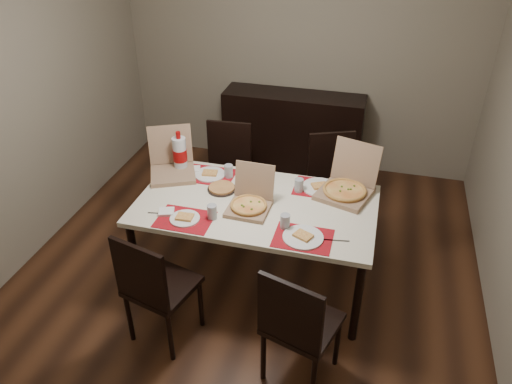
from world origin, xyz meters
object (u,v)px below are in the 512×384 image
chair_near_left (155,286)px  chair_far_left (227,168)px  chair_far_right (333,180)px  pizza_box_center (250,202)px  sideboard (292,133)px  dip_bowl (265,191)px  chair_near_right (298,324)px  soda_bottle (180,154)px  dining_table (256,210)px

chair_near_left → chair_far_left: (-0.02, 1.66, 0.00)m
chair_far_right → pizza_box_center: size_ratio=2.68×
sideboard → dip_bowl: sideboard is taller
chair_near_right → chair_far_left: size_ratio=1.00×
chair_near_left → dip_bowl: 1.12m
dip_bowl → soda_bottle: 0.80m
chair_near_right → dip_bowl: size_ratio=8.48×
dining_table → soda_bottle: (-0.74, 0.33, 0.21)m
dining_table → chair_near_right: (0.50, -0.89, -0.17)m
chair_near_right → chair_far_right: size_ratio=1.00×
dining_table → soda_bottle: size_ratio=5.14×
sideboard → chair_near_left: bearing=-98.7°
chair_far_left → pizza_box_center: bearing=-62.6°
dip_bowl → soda_bottle: soda_bottle is taller
dining_table → pizza_box_center: size_ratio=5.19×
chair_far_left → soda_bottle: size_ratio=2.66×
pizza_box_center → chair_near_right: bearing=-57.0°
dining_table → chair_far_left: size_ratio=1.94×
chair_near_left → dip_bowl: (0.53, 0.96, 0.25)m
chair_near_right → soda_bottle: size_ratio=2.66×
chair_far_left → dip_bowl: (0.55, -0.70, 0.25)m
pizza_box_center → sideboard: bearing=91.7°
dining_table → soda_bottle: soda_bottle is taller
chair_far_left → dip_bowl: size_ratio=8.48×
dip_bowl → chair_far_left: bearing=127.9°
dining_table → chair_near_left: (-0.49, -0.80, -0.17)m
sideboard → dining_table: 1.90m
chair_near_right → soda_bottle: bearing=135.5°
sideboard → soda_bottle: size_ratio=4.29×
chair_near_right → chair_far_left: (-1.02, 1.75, 0.00)m
chair_near_left → dip_bowl: bearing=61.3°
chair_near_left → soda_bottle: soda_bottle is taller
sideboard → chair_far_right: 1.15m
chair_far_left → chair_far_right: (1.00, 0.03, 0.00)m
chair_near_right → dip_bowl: 1.18m
pizza_box_center → soda_bottle: soda_bottle is taller
chair_far_left → dip_bowl: 0.92m
dining_table → chair_near_left: size_ratio=1.94×
chair_near_left → chair_far_right: size_ratio=1.00×
chair_far_right → chair_far_left: bearing=-178.3°
sideboard → dip_bowl: 1.76m
chair_far_left → chair_far_right: size_ratio=1.00×
sideboard → pizza_box_center: bearing=-88.3°
chair_far_right → dip_bowl: 0.90m
soda_bottle → pizza_box_center: bearing=-29.6°
chair_far_left → pizza_box_center: pizza_box_center is taller
dining_table → soda_bottle: 0.84m
chair_far_left → soda_bottle: bearing=-113.2°
chair_near_left → dip_bowl: chair_near_left is taller
sideboard → soda_bottle: (-0.66, -1.56, 0.45)m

